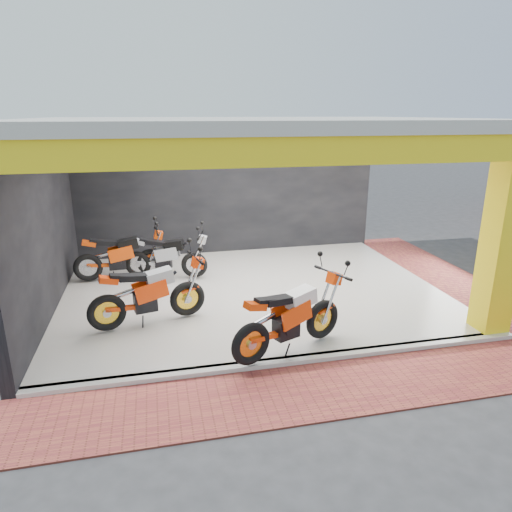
# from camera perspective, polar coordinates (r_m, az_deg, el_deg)

# --- Properties ---
(ground) EXTENTS (80.00, 80.00, 0.00)m
(ground) POSITION_cam_1_polar(r_m,az_deg,el_deg) (8.30, 2.48, -9.80)
(ground) COLOR #2D2D30
(ground) RESTS_ON ground
(showroom_floor) EXTENTS (8.00, 6.00, 0.10)m
(showroom_floor) POSITION_cam_1_polar(r_m,az_deg,el_deg) (10.05, -0.49, -4.46)
(showroom_floor) COLOR white
(showroom_floor) RESTS_ON ground
(showroom_ceiling) EXTENTS (8.40, 6.40, 0.20)m
(showroom_ceiling) POSITION_cam_1_polar(r_m,az_deg,el_deg) (9.32, -0.55, 16.24)
(showroom_ceiling) COLOR beige
(showroom_ceiling) RESTS_ON corner_column
(back_wall) EXTENTS (8.20, 0.20, 3.50)m
(back_wall) POSITION_cam_1_polar(r_m,az_deg,el_deg) (12.54, -3.54, 8.01)
(back_wall) COLOR black
(back_wall) RESTS_ON ground
(left_wall) EXTENTS (0.20, 6.20, 3.50)m
(left_wall) POSITION_cam_1_polar(r_m,az_deg,el_deg) (9.58, -25.29, 3.42)
(left_wall) COLOR black
(left_wall) RESTS_ON ground
(corner_column) EXTENTS (0.50, 0.50, 3.50)m
(corner_column) POSITION_cam_1_polar(r_m,az_deg,el_deg) (8.79, 28.38, 1.86)
(corner_column) COLOR yellow
(corner_column) RESTS_ON ground
(header_beam_front) EXTENTS (8.40, 0.30, 0.40)m
(header_beam_front) POSITION_cam_1_polar(r_m,az_deg,el_deg) (6.44, 5.24, 12.96)
(header_beam_front) COLOR yellow
(header_beam_front) RESTS_ON corner_column
(header_beam_right) EXTENTS (0.30, 6.40, 0.40)m
(header_beam_right) POSITION_cam_1_polar(r_m,az_deg,el_deg) (10.90, 21.13, 13.71)
(header_beam_right) COLOR yellow
(header_beam_right) RESTS_ON corner_column
(floor_kerb) EXTENTS (8.00, 0.20, 0.10)m
(floor_kerb) POSITION_cam_1_polar(r_m,az_deg,el_deg) (7.42, 4.59, -12.96)
(floor_kerb) COLOR white
(floor_kerb) RESTS_ON ground
(paver_front) EXTENTS (9.00, 1.40, 0.03)m
(paver_front) POSITION_cam_1_polar(r_m,az_deg,el_deg) (6.81, 6.59, -16.41)
(paver_front) COLOR #984031
(paver_front) RESTS_ON ground
(paver_right) EXTENTS (1.40, 7.00, 0.03)m
(paver_right) POSITION_cam_1_polar(r_m,az_deg,el_deg) (11.96, 22.63, -2.39)
(paver_right) COLOR #984031
(paver_right) RESTS_ON ground
(moto_hero) EXTENTS (2.43, 1.67, 1.39)m
(moto_hero) POSITION_cam_1_polar(r_m,az_deg,el_deg) (7.72, 8.39, -5.60)
(moto_hero) COLOR #FF420A
(moto_hero) RESTS_ON showroom_floor
(moto_row_a) EXTENTS (2.39, 1.32, 1.38)m
(moto_row_a) POSITION_cam_1_polar(r_m,az_deg,el_deg) (8.58, -8.66, -3.27)
(moto_row_a) COLOR #FF3C0A
(moto_row_a) RESTS_ON showroom_floor
(moto_row_b) EXTENTS (2.20, 0.94, 1.31)m
(moto_row_b) POSITION_cam_1_polar(r_m,az_deg,el_deg) (10.92, -13.14, 0.81)
(moto_row_b) COLOR #E94409
(moto_row_b) RESTS_ON showroom_floor
(moto_row_d) EXTENTS (2.18, 1.28, 1.25)m
(moto_row_d) POSITION_cam_1_polar(r_m,az_deg,el_deg) (10.59, -7.78, 0.42)
(moto_row_d) COLOR #B6B9BE
(moto_row_d) RESTS_ON showroom_floor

